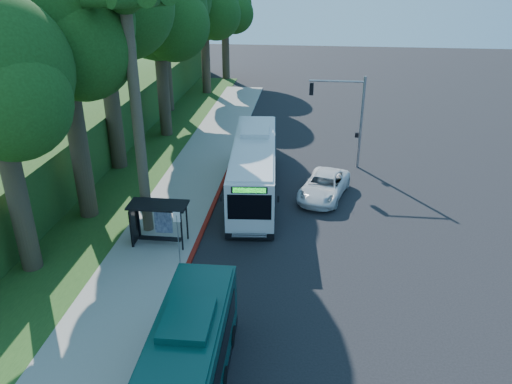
# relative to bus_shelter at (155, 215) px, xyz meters

# --- Properties ---
(ground) EXTENTS (140.00, 140.00, 0.00)m
(ground) POSITION_rel_bus_shelter_xyz_m (7.26, 2.86, -1.81)
(ground) COLOR black
(ground) RESTS_ON ground
(sidewalk) EXTENTS (4.50, 70.00, 0.12)m
(sidewalk) POSITION_rel_bus_shelter_xyz_m (-0.04, 2.86, -1.75)
(sidewalk) COLOR gray
(sidewalk) RESTS_ON ground
(red_curb) EXTENTS (0.25, 30.00, 0.13)m
(red_curb) POSITION_rel_bus_shelter_xyz_m (2.26, -1.14, -1.74)
(red_curb) COLOR maroon
(red_curb) RESTS_ON ground
(grass_verge) EXTENTS (8.00, 70.00, 0.06)m
(grass_verge) POSITION_rel_bus_shelter_xyz_m (-5.74, 7.86, -1.78)
(grass_verge) COLOR #234719
(grass_verge) RESTS_ON ground
(bus_shelter) EXTENTS (3.20, 1.51, 2.55)m
(bus_shelter) POSITION_rel_bus_shelter_xyz_m (0.00, 0.00, 0.00)
(bus_shelter) COLOR black
(bus_shelter) RESTS_ON ground
(stop_sign_pole) EXTENTS (0.35, 0.06, 3.17)m
(stop_sign_pole) POSITION_rel_bus_shelter_xyz_m (1.86, -2.14, 0.28)
(stop_sign_pole) COLOR gray
(stop_sign_pole) RESTS_ON ground
(traffic_signal_pole) EXTENTS (4.10, 0.30, 7.00)m
(traffic_signal_pole) POSITION_rel_bus_shelter_xyz_m (11.04, 12.86, 2.62)
(traffic_signal_pole) COLOR gray
(traffic_signal_pole) RESTS_ON ground
(palm_tree) EXTENTS (4.20, 4.20, 14.40)m
(palm_tree) POSITION_rel_bus_shelter_xyz_m (-0.94, 1.36, 10.57)
(palm_tree) COLOR #4C3F2D
(palm_tree) RESTS_ON ground
(hillside_backdrop) EXTENTS (24.00, 60.00, 8.80)m
(hillside_backdrop) POSITION_rel_bus_shelter_xyz_m (-19.04, 17.96, 0.63)
(hillside_backdrop) COLOR #234719
(hillside_backdrop) RESTS_ON ground
(tree_0) EXTENTS (8.40, 8.00, 15.70)m
(tree_0) POSITION_rel_bus_shelter_xyz_m (-5.14, 2.84, 9.40)
(tree_0) COLOR #382B1E
(tree_0) RESTS_ON ground
(tree_2) EXTENTS (8.82, 8.40, 15.12)m
(tree_2) POSITION_rel_bus_shelter_xyz_m (-4.64, 18.84, 8.67)
(tree_2) COLOR #382B1E
(tree_2) RESTS_ON ground
(tree_4) EXTENTS (8.40, 8.00, 14.14)m
(tree_4) POSITION_rel_bus_shelter_xyz_m (-4.14, 34.84, 7.92)
(tree_4) COLOR #382B1E
(tree_4) RESTS_ON ground
(tree_5) EXTENTS (7.35, 7.00, 12.86)m
(tree_5) POSITION_rel_bus_shelter_xyz_m (-3.16, 42.84, 7.16)
(tree_5) COLOR #382B1E
(tree_5) RESTS_ON ground
(white_bus) EXTENTS (3.81, 13.33, 3.92)m
(white_bus) POSITION_rel_bus_shelter_xyz_m (4.65, 7.41, 0.11)
(white_bus) COLOR silver
(white_bus) RESTS_ON ground
(pickup) EXTENTS (3.98, 6.09, 1.56)m
(pickup) POSITION_rel_bus_shelter_xyz_m (9.40, 7.23, -1.03)
(pickup) COLOR silver
(pickup) RESTS_ON ground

